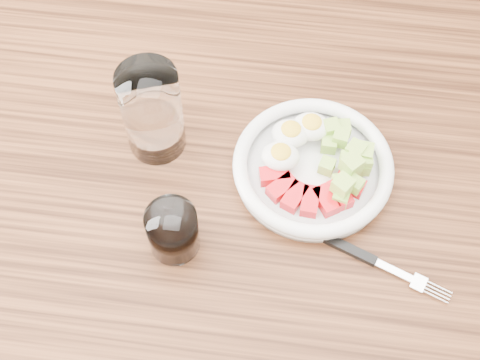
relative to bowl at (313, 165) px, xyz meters
The scene contains 6 objects.
ground 0.80m from the bowl, 149.67° to the right, with size 4.00×4.00×0.00m, color brown.
dining_table 0.16m from the bowl, 149.67° to the right, with size 1.50×0.90×0.77m.
bowl is the anchor object (origin of this frame).
fork 0.15m from the bowl, 58.31° to the right, with size 0.20×0.09×0.01m.
water_glass 0.24m from the bowl, behind, with size 0.09×0.09×0.15m, color white.
coffee_glass 0.23m from the bowl, 142.49° to the right, with size 0.07×0.07×0.08m.
Camera 1 is at (0.05, -0.45, 1.62)m, focal length 50.00 mm.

